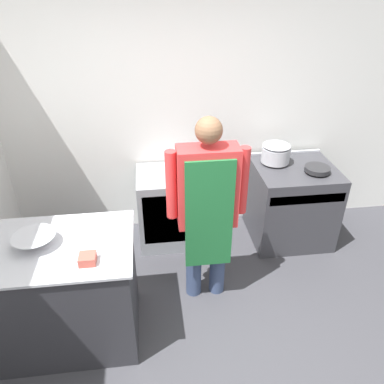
# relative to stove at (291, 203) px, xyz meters

# --- Properties ---
(ground_plane) EXTENTS (14.00, 14.00, 0.00)m
(ground_plane) POSITION_rel_stove_xyz_m (-1.27, -1.63, -0.43)
(ground_plane) COLOR #38383D
(wall_back) EXTENTS (8.00, 0.05, 2.70)m
(wall_back) POSITION_rel_stove_xyz_m (-1.27, 0.46, 0.92)
(wall_back) COLOR white
(wall_back) RESTS_ON ground_plane
(prep_counter) EXTENTS (1.28, 0.79, 0.92)m
(prep_counter) POSITION_rel_stove_xyz_m (-2.31, -1.08, 0.03)
(prep_counter) COLOR #2D2D33
(prep_counter) RESTS_ON ground_plane
(stove) EXTENTS (0.83, 0.76, 0.88)m
(stove) POSITION_rel_stove_xyz_m (0.00, 0.00, 0.00)
(stove) COLOR #38383D
(stove) RESTS_ON ground_plane
(fridge_unit) EXTENTS (0.63, 0.60, 0.82)m
(fridge_unit) POSITION_rel_stove_xyz_m (-1.34, 0.11, -0.02)
(fridge_unit) COLOR #93999E
(fridge_unit) RESTS_ON ground_plane
(person_cook) EXTENTS (0.67, 0.24, 1.72)m
(person_cook) POSITION_rel_stove_xyz_m (-1.06, -0.76, 0.55)
(person_cook) COLOR #38476B
(person_cook) RESTS_ON ground_plane
(mixing_bowl) EXTENTS (0.31, 0.31, 0.09)m
(mixing_bowl) POSITION_rel_stove_xyz_m (-2.36, -1.07, 0.53)
(mixing_bowl) COLOR #B2B5BC
(mixing_bowl) RESTS_ON prep_counter
(plastic_tub) EXTENTS (0.11, 0.11, 0.06)m
(plastic_tub) POSITION_rel_stove_xyz_m (-1.97, -1.30, 0.52)
(plastic_tub) COLOR #B24C3F
(plastic_tub) RESTS_ON prep_counter
(stock_pot) EXTENTS (0.30, 0.30, 0.21)m
(stock_pot) POSITION_rel_stove_xyz_m (-0.19, 0.14, 0.55)
(stock_pot) COLOR #B2B5BC
(stock_pot) RESTS_ON stove
(saute_pan) EXTENTS (0.25, 0.25, 0.05)m
(saute_pan) POSITION_rel_stove_xyz_m (0.17, -0.13, 0.47)
(saute_pan) COLOR #262628
(saute_pan) RESTS_ON stove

